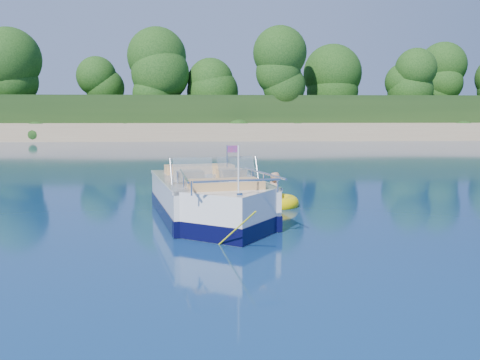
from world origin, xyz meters
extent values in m
plane|color=#0A1C49|center=(0.00, 0.00, 0.00)|extent=(160.00, 160.00, 0.00)
cube|color=tan|center=(0.00, 38.00, 0.50)|extent=(170.00, 8.00, 2.00)
cube|color=black|center=(0.00, 65.00, 1.00)|extent=(170.00, 56.00, 6.00)
cylinder|color=black|center=(-18.00, 40.50, 3.10)|extent=(0.44, 0.44, 3.20)
sphere|color=black|center=(-18.00, 40.50, 6.14)|extent=(5.28, 5.28, 5.28)
cylinder|color=black|center=(0.00, 42.00, 3.30)|extent=(0.44, 0.44, 3.60)
sphere|color=black|center=(0.00, 42.00, 6.72)|extent=(5.94, 5.94, 5.94)
cylinder|color=black|center=(20.00, 40.00, 2.80)|extent=(0.44, 0.44, 2.60)
sphere|color=black|center=(20.00, 40.00, 5.27)|extent=(4.29, 4.29, 4.29)
cube|color=white|center=(-0.32, 1.24, 0.33)|extent=(2.96, 4.45, 1.14)
cube|color=white|center=(0.08, -0.65, 0.33)|extent=(2.12, 2.12, 1.14)
cube|color=black|center=(-0.32, 1.24, 0.17)|extent=(3.00, 4.49, 0.32)
cube|color=black|center=(0.08, -0.65, 0.17)|extent=(2.16, 2.16, 0.32)
cube|color=tan|center=(-0.39, 1.56, 0.65)|extent=(2.28, 3.16, 0.11)
cube|color=white|center=(-0.32, 1.24, 0.87)|extent=(3.00, 4.46, 0.06)
cube|color=black|center=(-0.79, 3.43, 0.38)|extent=(0.66, 0.49, 0.97)
cube|color=#8C9EA5|center=(-0.64, 0.40, 1.18)|extent=(0.86, 0.34, 0.52)
cube|color=#8C9EA5|center=(0.31, 0.60, 1.18)|extent=(0.89, 0.56, 0.52)
cube|color=tan|center=(-0.74, 0.88, 0.90)|extent=(0.71, 0.71, 0.43)
cube|color=tan|center=(0.21, 1.08, 0.90)|extent=(0.71, 0.71, 0.43)
cube|color=tan|center=(-0.55, 2.30, 0.90)|extent=(1.77, 0.93, 0.41)
cube|color=tan|center=(0.04, -0.45, 0.88)|extent=(1.56, 1.09, 0.37)
cylinder|color=white|center=(0.25, -1.46, 1.36)|extent=(0.04, 0.04, 0.92)
cube|color=red|center=(0.22, 0.58, 1.61)|extent=(0.24, 0.07, 0.15)
cube|color=silver|center=(0.26, -1.51, 0.93)|extent=(0.12, 0.09, 0.05)
cylinder|color=yellow|center=(0.18, -1.91, 0.38)|extent=(0.64, 1.00, 0.83)
torus|color=#FCDD03|center=(1.34, 2.56, 0.09)|extent=(1.48, 1.48, 0.35)
torus|color=red|center=(1.34, 2.56, 0.11)|extent=(1.21, 1.21, 0.12)
imported|color=tan|center=(1.36, 2.58, 0.00)|extent=(0.61, 0.79, 1.42)
camera|label=1|loc=(-0.23, -11.01, 2.39)|focal=40.00mm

